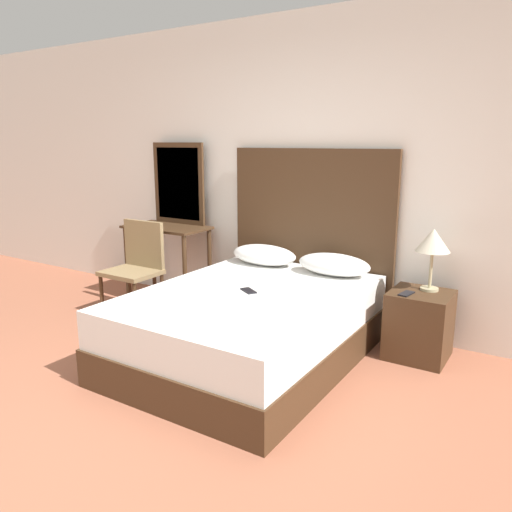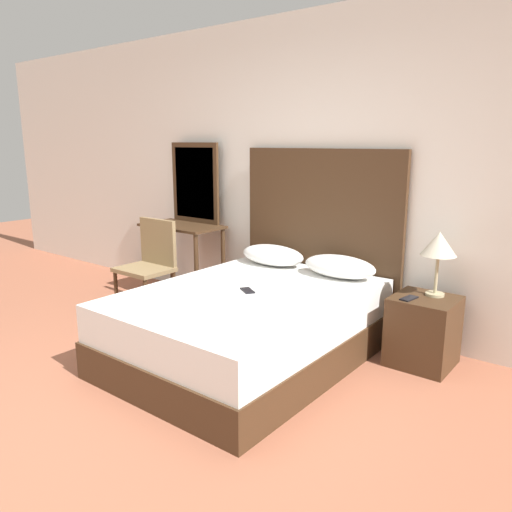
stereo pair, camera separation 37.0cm
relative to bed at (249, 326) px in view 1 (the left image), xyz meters
The scene contains 13 objects.
ground_plane 1.47m from the bed, 94.12° to the right, with size 16.00×16.00×0.00m, color #9E5B42.
wall_back 1.54m from the bed, 95.47° to the left, with size 10.00×0.06×2.70m.
bed is the anchor object (origin of this frame).
headboard 1.14m from the bed, 90.00° to the left, with size 1.54×0.05×1.56m.
pillow_left 0.92m from the bed, 113.65° to the left, with size 0.62×0.33×0.18m.
pillow_right 0.92m from the bed, 66.35° to the left, with size 0.62×0.33×0.18m.
phone_on_bed 0.28m from the bed, 165.43° to the left, with size 0.16×0.14×0.01m.
nightstand 1.29m from the bed, 34.01° to the left, with size 0.44×0.43×0.52m.
table_lamp 1.51m from the bed, 36.20° to the left, with size 0.25×0.25×0.47m.
phone_on_nightstand 1.19m from the bed, 31.86° to the left, with size 0.09×0.16×0.01m.
vanity_desk 1.70m from the bed, 153.03° to the left, with size 0.86×0.47×0.79m.
vanity_mirror 1.99m from the bed, 147.05° to the left, with size 0.64×0.03×0.82m.
chair 1.52m from the bed, 167.78° to the left, with size 0.50×0.41×0.88m.
Camera 1 is at (2.03, -1.51, 1.62)m, focal length 35.00 mm.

